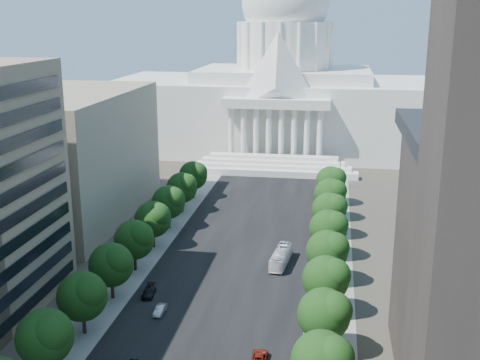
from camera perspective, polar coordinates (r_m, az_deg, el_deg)
The scene contains 29 objects.
road_asphalt at distance 129.76m, azimuth 0.29°, elevation -5.87°, with size 30.00×260.00×0.01m, color black.
sidewalk_left at distance 133.78m, azimuth -7.81°, elevation -5.35°, with size 8.00×260.00×0.02m, color gray.
sidewalk_right at distance 128.46m, azimuth 8.75°, elevation -6.28°, with size 8.00×260.00×0.02m, color gray.
capitol at distance 216.97m, azimuth 4.15°, elevation 8.13°, with size 120.00×56.00×73.00m.
office_block_left_far at distance 149.07m, azimuth -17.66°, elevation 2.23°, with size 38.00×52.00×30.00m, color gray.
tree_l_c at distance 84.89m, azimuth -17.88°, elevation -13.90°, with size 7.79×7.60×9.97m.
tree_l_d at distance 94.45m, azimuth -14.61°, elevation -10.54°, with size 7.79×7.60×9.97m.
tree_l_e at distance 104.52m, azimuth -12.00°, elevation -7.78°, with size 7.79×7.60×9.97m.
tree_l_f at distance 114.95m, azimuth -9.89°, elevation -5.51°, with size 7.79×7.60×9.97m.
tree_l_g at distance 125.67m, azimuth -8.14°, elevation -3.61°, with size 7.79×7.60×9.97m.
tree_l_h at distance 136.60m, azimuth -6.68°, elevation -2.01°, with size 7.79×7.60×9.97m.
tree_l_i at distance 147.70m, azimuth -5.44°, elevation -0.65°, with size 7.79×7.60×9.97m.
tree_l_j at distance 158.93m, azimuth -4.37°, elevation 0.52°, with size 7.79×7.60×9.97m.
tree_r_c at distance 76.86m, azimuth 8.00°, elevation -16.54°, with size 7.79×7.60×9.97m.
tree_r_d at distance 87.31m, azimuth 8.18°, elevation -12.41°, with size 7.79×7.60×9.97m.
tree_r_e at distance 98.11m, azimuth 8.32°, elevation -9.17°, with size 7.79×7.60×9.97m.
tree_r_f at distance 109.16m, azimuth 8.43°, elevation -6.59°, with size 7.79×7.60×9.97m.
tree_r_g at distance 120.39m, azimuth 8.52°, elevation -4.48°, with size 7.79×7.60×9.97m.
tree_r_h at distance 131.76m, azimuth 8.60°, elevation -2.74°, with size 7.79×7.60×9.97m.
tree_r_i at distance 143.24m, azimuth 8.66°, elevation -1.27°, with size 7.79×7.60×9.97m.
tree_r_j at distance 154.79m, azimuth 8.71°, elevation -0.02°, with size 7.79×7.60×9.97m.
streetlight_c at distance 98.56m, azimuth 9.23°, elevation -9.50°, with size 2.61×0.44×9.00m.
streetlight_d at distance 121.74m, azimuth 9.26°, elevation -4.60°, with size 2.61×0.44×9.00m.
streetlight_e at distance 145.53m, azimuth 9.28°, elevation -1.29°, with size 2.61×0.44×9.00m.
streetlight_f at distance 169.66m, azimuth 9.29°, elevation 1.09°, with size 2.61×0.44×9.00m.
car_silver at distance 100.78m, azimuth -7.59°, elevation -12.12°, with size 1.36×3.89×1.28m, color #ADAFB5.
car_red at distance 87.69m, azimuth 1.85°, elevation -16.47°, with size 2.21×4.79×1.33m, color #66130B.
car_dark_b at distance 106.94m, azimuth -8.64°, elevation -10.45°, with size 1.95×4.79×1.39m, color black.
city_bus at distance 118.09m, azimuth 3.92°, elevation -7.30°, with size 2.59×11.08×3.09m, color silver.
Camera 1 is at (18.37, -29.64, 46.75)m, focal length 45.00 mm.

